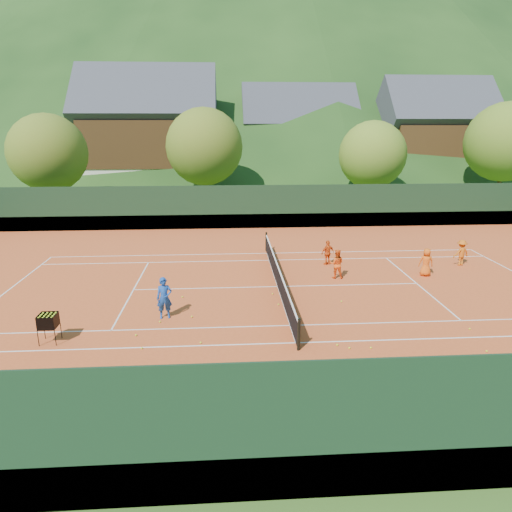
{
  "coord_description": "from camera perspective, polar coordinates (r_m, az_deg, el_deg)",
  "views": [
    {
      "loc": [
        -2.24,
        -19.17,
        7.07
      ],
      "look_at": [
        -0.98,
        0.0,
        1.47
      ],
      "focal_mm": 32.0,
      "sensor_mm": 36.0,
      "label": 1
    }
  ],
  "objects": [
    {
      "name": "chalet_right",
      "position": [
        54.0,
        21.17,
        13.26
      ],
      "size": [
        11.5,
        8.82,
        11.91
      ],
      "color": "beige",
      "rests_on": "ground"
    },
    {
      "name": "tennis_ball_9",
      "position": [
        15.22,
        -24.73,
        -12.82
      ],
      "size": [
        0.07,
        0.07,
        0.07
      ],
      "primitive_type": "sphere",
      "color": "#CAE225",
      "rests_on": "clay_court"
    },
    {
      "name": "tennis_ball_12",
      "position": [
        17.31,
        -11.92,
        -8.04
      ],
      "size": [
        0.07,
        0.07,
        0.07
      ],
      "primitive_type": "sphere",
      "color": "#CAE225",
      "rests_on": "clay_court"
    },
    {
      "name": "tennis_ball_16",
      "position": [
        14.27,
        -16.7,
        -13.96
      ],
      "size": [
        0.07,
        0.07,
        0.07
      ],
      "primitive_type": "sphere",
      "color": "#CAE225",
      "rests_on": "clay_court"
    },
    {
      "name": "tennis_ball_3",
      "position": [
        18.5,
        2.83,
        -6.06
      ],
      "size": [
        0.07,
        0.07,
        0.07
      ],
      "primitive_type": "sphere",
      "color": "#CAE225",
      "rests_on": "clay_court"
    },
    {
      "name": "chalet_mid",
      "position": [
        53.85,
        5.21,
        13.96
      ],
      "size": [
        12.65,
        8.82,
        11.45
      ],
      "color": "beige",
      "rests_on": "ground"
    },
    {
      "name": "tennis_ball_5",
      "position": [
        17.53,
        -8.01,
        -7.52
      ],
      "size": [
        0.07,
        0.07,
        0.07
      ],
      "primitive_type": "sphere",
      "color": "#CAE225",
      "rests_on": "clay_court"
    },
    {
      "name": "tennis_ball_20",
      "position": [
        12.35,
        5.48,
        -18.45
      ],
      "size": [
        0.07,
        0.07,
        0.07
      ],
      "primitive_type": "sphere",
      "color": "#CAE225",
      "rests_on": "clay_court"
    },
    {
      "name": "tennis_ball_24",
      "position": [
        16.65,
        26.88,
        -10.56
      ],
      "size": [
        0.07,
        0.07,
        0.07
      ],
      "primitive_type": "sphere",
      "color": "#CAE225",
      "rests_on": "clay_court"
    },
    {
      "name": "tree_c",
      "position": [
        40.17,
        14.33,
        12.15
      ],
      "size": [
        5.6,
        5.6,
        7.35
      ],
      "color": "#3E2518",
      "rests_on": "ground"
    },
    {
      "name": "tree_d",
      "position": [
        46.09,
        28.71,
        12.39
      ],
      "size": [
        6.8,
        6.8,
        8.93
      ],
      "color": "#3C2518",
      "rests_on": "ground"
    },
    {
      "name": "tennis_ball_10",
      "position": [
        14.7,
        -19.16,
        -13.24
      ],
      "size": [
        0.07,
        0.07,
        0.07
      ],
      "primitive_type": "sphere",
      "color": "#CAE225",
      "rests_on": "clay_court"
    },
    {
      "name": "tennis_ball_7",
      "position": [
        15.58,
        14.17,
        -11.06
      ],
      "size": [
        0.07,
        0.07,
        0.07
      ],
      "primitive_type": "sphere",
      "color": "#CAE225",
      "rests_on": "clay_court"
    },
    {
      "name": "student_b",
      "position": [
        23.78,
        8.95,
        0.41
      ],
      "size": [
        0.82,
        0.59,
        1.29
      ],
      "primitive_type": "imported",
      "rotation": [
        0.0,
        0.0,
        3.56
      ],
      "color": "#E55114",
      "rests_on": "clay_court"
    },
    {
      "name": "ground",
      "position": [
        20.56,
        2.74,
        -3.89
      ],
      "size": [
        400.0,
        400.0,
        0.0
      ],
      "primitive_type": "plane",
      "color": "#2D5119",
      "rests_on": "ground"
    },
    {
      "name": "tennis_ball_14",
      "position": [
        19.5,
        -9.19,
        -5.06
      ],
      "size": [
        0.07,
        0.07,
        0.07
      ],
      "primitive_type": "sphere",
      "color": "#CAE225",
      "rests_on": "clay_court"
    },
    {
      "name": "student_c",
      "position": [
        23.23,
        20.49,
        -0.73
      ],
      "size": [
        0.73,
        0.55,
        1.35
      ],
      "primitive_type": "imported",
      "rotation": [
        0.0,
        0.0,
        2.94
      ],
      "color": "#E95C14",
      "rests_on": "clay_court"
    },
    {
      "name": "tennis_ball_13",
      "position": [
        15.2,
        22.25,
        -12.56
      ],
      "size": [
        0.07,
        0.07,
        0.07
      ],
      "primitive_type": "sphere",
      "color": "#CAE225",
      "rests_on": "clay_court"
    },
    {
      "name": "tennis_net",
      "position": [
        20.38,
        2.76,
        -2.52
      ],
      "size": [
        0.1,
        12.07,
        1.1
      ],
      "color": "black",
      "rests_on": "clay_court"
    },
    {
      "name": "perimeter_fence",
      "position": [
        20.16,
        2.79,
        -0.5
      ],
      "size": [
        40.4,
        24.24,
        3.0
      ],
      "color": "black",
      "rests_on": "clay_court"
    },
    {
      "name": "tennis_ball_17",
      "position": [
        16.47,
        -14.78,
        -9.55
      ],
      "size": [
        0.07,
        0.07,
        0.07
      ],
      "primitive_type": "sphere",
      "color": "#CAE225",
      "rests_on": "clay_court"
    },
    {
      "name": "tennis_ball_2",
      "position": [
        16.17,
        25.46,
        -11.17
      ],
      "size": [
        0.07,
        0.07,
        0.07
      ],
      "primitive_type": "sphere",
      "color": "#CAE225",
      "rests_on": "clay_court"
    },
    {
      "name": "student_d",
      "position": [
        25.65,
        24.26,
        0.38
      ],
      "size": [
        0.96,
        0.7,
        1.34
      ],
      "primitive_type": "imported",
      "rotation": [
        0.0,
        0.0,
        3.4
      ],
      "color": "#D46012",
      "rests_on": "clay_court"
    },
    {
      "name": "tennis_ball_6",
      "position": [
        14.54,
        -29.3,
        -14.89
      ],
      "size": [
        0.07,
        0.07,
        0.07
      ],
      "primitive_type": "sphere",
      "color": "#CAE225",
      "rests_on": "clay_court"
    },
    {
      "name": "tennis_ball_8",
      "position": [
        19.6,
        2.09,
        -4.74
      ],
      "size": [
        0.07,
        0.07,
        0.07
      ],
      "primitive_type": "sphere",
      "color": "#CAE225",
      "rests_on": "clay_court"
    },
    {
      "name": "ball_hopper",
      "position": [
        16.72,
        -24.55,
        -7.46
      ],
      "size": [
        0.57,
        0.57,
        1.0
      ],
      "color": "black",
      "rests_on": "clay_court"
    },
    {
      "name": "student_a",
      "position": [
        21.78,
        10.03,
        -0.97
      ],
      "size": [
        0.75,
        0.63,
        1.39
      ],
      "primitive_type": "imported",
      "rotation": [
        0.0,
        0.0,
        2.98
      ],
      "color": "#FF5B16",
      "rests_on": "clay_court"
    },
    {
      "name": "tennis_ball_0",
      "position": [
        13.82,
        6.21,
        -14.36
      ],
      "size": [
        0.07,
        0.07,
        0.07
      ],
      "primitive_type": "sphere",
      "color": "#CAE225",
      "rests_on": "clay_court"
    },
    {
      "name": "tennis_ball_1",
      "position": [
        13.27,
        22.5,
        -17.06
      ],
      "size": [
        0.07,
        0.07,
        0.07
      ],
      "primitive_type": "sphere",
      "color": "#CAE225",
      "rests_on": "clay_court"
    },
    {
      "name": "tennis_ball_23",
      "position": [
        15.52,
        10.12,
        -10.89
      ],
      "size": [
        0.07,
        0.07,
        0.07
      ],
      "primitive_type": "sphere",
      "color": "#CAE225",
      "rests_on": "clay_court"
    },
    {
      "name": "tennis_ball_18",
      "position": [
        14.22,
        24.58,
        -14.94
      ],
      "size": [
        0.07,
        0.07,
        0.07
      ],
      "primitive_type": "sphere",
      "color": "#CAE225",
      "rests_on": "clay_court"
    },
    {
      "name": "tennis_ball_11",
      "position": [
        15.55,
        -6.93,
        -10.69
      ],
      "size": [
        0.07,
        0.07,
        0.07
      ],
      "primitive_type": "sphere",
      "color": "#CAE225",
      "rests_on": "clay_court"
    },
    {
      "name": "court_lines",
      "position": [
        20.55,
        2.74,
        -3.83
      ],
      "size": [
        23.83,
        11.03,
        0.0
      ],
      "color": "white",
      "rests_on": "clay_court"
    },
    {
      "name": "clay_court",
      "position": [
        20.55,
        2.74,
        -3.86
      ],
      "size": [
        40.0,
        24.0,
        0.02
      ],
      "primitive_type": "cube",
      "color": "#C34A1F",
      "rests_on": "ground"
    },
    {
      "name": "chalet_left",
      "position": [
        49.8,
        -13.12,
        14.2
      ],
      "size": [
        13.8,
        9.93,
        12.92
      ],
      "color": "beige",
      "rests_on": "ground"
    },
    {
      "name": "coach",
      "position": [
        17.39,
        -11.39,
        -5.17
      ],
      "size": [
        0.63,
        0.46,
        1.59
      ],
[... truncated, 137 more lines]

